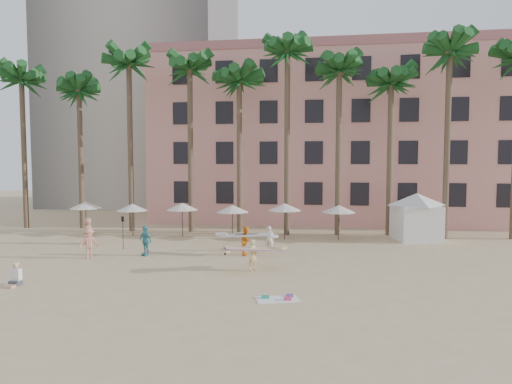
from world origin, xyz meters
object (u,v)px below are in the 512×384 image
object	(u,v)px
cabana	(416,212)
carrier_yellow	(253,253)
pink_hotel	(335,140)
carrier_white	(246,240)

from	to	relation	value
cabana	carrier_yellow	world-z (taller)	cabana
cabana	carrier_yellow	distance (m)	15.38
cabana	carrier_yellow	xyz separation A→B (m)	(-10.57, -11.13, -1.09)
pink_hotel	carrier_yellow	size ratio (longest dim) A/B	11.26
carrier_yellow	cabana	bearing A→B (deg)	46.49
pink_hotel	carrier_white	xyz separation A→B (m)	(-5.88, -19.63, -7.03)
pink_hotel	carrier_white	world-z (taller)	pink_hotel
carrier_white	carrier_yellow	bearing A→B (deg)	-75.50
pink_hotel	cabana	distance (m)	14.95
carrier_yellow	carrier_white	size ratio (longest dim) A/B	0.93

